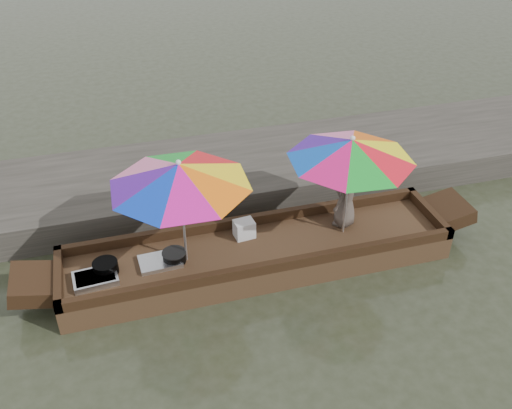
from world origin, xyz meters
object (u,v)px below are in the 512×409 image
object	(u,v)px
vendor	(346,194)
tray_scallop	(160,261)
tray_crayfish	(95,279)
boat_hull	(258,256)
supply_bag	(244,229)
cooking_pot	(106,268)
charcoal_grill	(174,257)
umbrella_bow	(183,213)
umbrella_stern	(348,186)

from	to	relation	value
vendor	tray_scallop	bearing A→B (deg)	-40.16
tray_crayfish	tray_scallop	distance (m)	0.87
tray_crayfish	vendor	bearing A→B (deg)	4.79
boat_hull	supply_bag	size ratio (longest dim) A/B	19.50
tray_scallop	tray_crayfish	bearing A→B (deg)	-171.31
supply_bag	tray_scallop	bearing A→B (deg)	-167.87
boat_hull	vendor	bearing A→B (deg)	7.87
cooking_pot	supply_bag	world-z (taller)	supply_bag
tray_scallop	supply_bag	bearing A→B (deg)	12.13
boat_hull	charcoal_grill	size ratio (longest dim) A/B	17.69
cooking_pot	boat_hull	bearing A→B (deg)	-0.60
umbrella_bow	charcoal_grill	bearing A→B (deg)	179.39
cooking_pot	supply_bag	bearing A→B (deg)	7.72
boat_hull	vendor	size ratio (longest dim) A/B	5.32
charcoal_grill	umbrella_bow	size ratio (longest dim) A/B	0.17
boat_hull	tray_crayfish	bearing A→B (deg)	-177.13
boat_hull	cooking_pot	distance (m)	2.10
supply_bag	vendor	distance (m)	1.55
boat_hull	tray_crayfish	distance (m)	2.24
charcoal_grill	umbrella_bow	world-z (taller)	umbrella_bow
boat_hull	umbrella_bow	bearing A→B (deg)	180.00
cooking_pot	vendor	bearing A→B (deg)	2.78
charcoal_grill	supply_bag	xyz separation A→B (m)	(1.05, 0.29, 0.06)
boat_hull	charcoal_grill	bearing A→B (deg)	179.91
tray_crayfish	tray_scallop	size ratio (longest dim) A/B	1.00
tray_scallop	umbrella_bow	bearing A→B (deg)	-3.20
umbrella_bow	supply_bag	bearing A→B (deg)	17.92
charcoal_grill	vendor	bearing A→B (deg)	4.22
boat_hull	cooking_pot	xyz separation A→B (m)	(-2.08, 0.02, 0.26)
cooking_pot	umbrella_bow	xyz separation A→B (m)	(1.07, -0.02, 0.69)
umbrella_bow	tray_scallop	bearing A→B (deg)	176.80
charcoal_grill	tray_crayfish	bearing A→B (deg)	-173.84
cooking_pot	supply_bag	distance (m)	1.98
vendor	umbrella_stern	world-z (taller)	umbrella_stern
cooking_pot	tray_scallop	bearing A→B (deg)	-0.16
tray_crayfish	vendor	xyz separation A→B (m)	(3.60, 0.30, 0.47)
charcoal_grill	boat_hull	bearing A→B (deg)	-0.09
supply_bag	vendor	world-z (taller)	vendor
vendor	umbrella_bow	xyz separation A→B (m)	(-2.38, -0.19, 0.26)
cooking_pot	tray_crayfish	world-z (taller)	cooking_pot
cooking_pot	charcoal_grill	size ratio (longest dim) A/B	1.07
charcoal_grill	supply_bag	size ratio (longest dim) A/B	1.10
boat_hull	umbrella_stern	xyz separation A→B (m)	(1.29, 0.00, 0.95)
boat_hull	umbrella_stern	world-z (taller)	umbrella_stern
boat_hull	umbrella_stern	bearing A→B (deg)	0.00
tray_crayfish	charcoal_grill	bearing A→B (deg)	6.16
charcoal_grill	vendor	xyz separation A→B (m)	(2.55, 0.19, 0.44)
supply_bag	umbrella_bow	distance (m)	1.14
charcoal_grill	vendor	world-z (taller)	vendor
boat_hull	vendor	world-z (taller)	vendor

